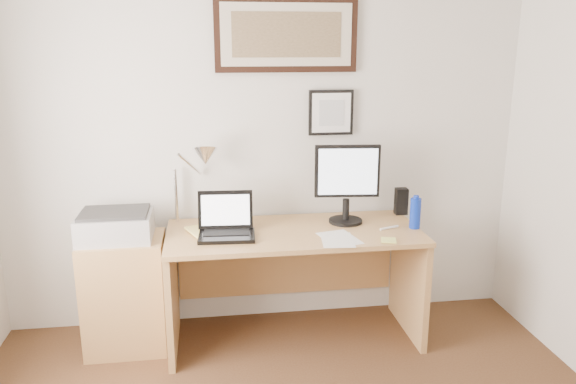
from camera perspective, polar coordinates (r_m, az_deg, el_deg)
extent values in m
cube|color=silver|center=(3.77, -2.48, 4.98)|extent=(3.50, 0.02, 2.50)
cube|color=#AF8049|center=(3.75, -16.15, -9.88)|extent=(0.50, 0.40, 0.73)
cylinder|color=#0D2CB3|center=(3.67, 12.80, -2.12)|extent=(0.07, 0.07, 0.20)
cylinder|color=#0D2CB3|center=(3.64, 12.90, -0.50)|extent=(0.04, 0.04, 0.02)
cube|color=black|center=(3.95, 11.42, -0.93)|extent=(0.08, 0.07, 0.18)
cube|color=white|center=(3.43, 5.24, -4.70)|extent=(0.25, 0.32, 0.00)
cube|color=white|center=(3.40, 5.04, -4.87)|extent=(0.22, 0.29, 0.00)
cube|color=#EDF272|center=(3.42, 10.18, -4.84)|extent=(0.11, 0.11, 0.01)
cylinder|color=white|center=(3.64, 10.24, -3.59)|extent=(0.14, 0.06, 0.02)
imported|color=#EAD56E|center=(3.49, -9.65, -4.34)|extent=(0.31, 0.36, 0.02)
cube|color=#AF8049|center=(3.56, 0.63, -4.17)|extent=(1.60, 0.70, 0.03)
cube|color=#AF8049|center=(3.67, -11.70, -10.19)|extent=(0.04, 0.65, 0.72)
cube|color=#AF8049|center=(3.89, 12.18, -8.77)|extent=(0.04, 0.65, 0.72)
cube|color=#AF8049|center=(3.97, -0.12, -6.52)|extent=(1.50, 0.03, 0.55)
cube|color=black|center=(3.44, -6.24, -4.46)|extent=(0.35, 0.26, 0.02)
cube|color=black|center=(3.47, -6.26, -4.08)|extent=(0.29, 0.15, 0.00)
cube|color=black|center=(3.53, -6.38, -1.79)|extent=(0.34, 0.09, 0.23)
cube|color=white|center=(3.52, -6.37, -1.83)|extent=(0.30, 0.07, 0.18)
cylinder|color=black|center=(3.73, 5.86, -2.94)|extent=(0.22, 0.22, 0.02)
cylinder|color=black|center=(3.71, 5.89, -1.76)|extent=(0.04, 0.04, 0.14)
cube|color=black|center=(3.64, 6.04, 2.12)|extent=(0.42, 0.08, 0.34)
cube|color=white|center=(3.62, 6.11, 2.05)|extent=(0.38, 0.04, 0.30)
cube|color=#A7A7AA|center=(3.60, -17.12, -3.38)|extent=(0.44, 0.34, 0.16)
cube|color=#2D2D2D|center=(3.57, -17.23, -2.01)|extent=(0.40, 0.30, 0.02)
cylinder|color=white|center=(3.75, -11.30, -0.37)|extent=(0.02, 0.02, 0.36)
cylinder|color=white|center=(3.64, -9.94, 2.79)|extent=(0.15, 0.23, 0.19)
cone|color=white|center=(3.56, -8.40, 3.60)|extent=(0.16, 0.18, 0.15)
cube|color=black|center=(3.71, -0.16, 15.69)|extent=(0.92, 0.03, 0.47)
cube|color=beige|center=(3.69, -0.12, 15.69)|extent=(0.84, 0.01, 0.39)
cube|color=brown|center=(3.69, -0.12, 15.69)|extent=(0.70, 0.00, 0.28)
cube|color=black|center=(3.79, 4.38, 8.05)|extent=(0.30, 0.02, 0.30)
cube|color=white|center=(3.77, 4.43, 8.02)|extent=(0.26, 0.00, 0.26)
cube|color=#B6BBC1|center=(3.77, 4.44, 8.01)|extent=(0.17, 0.00, 0.17)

